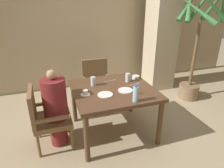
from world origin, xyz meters
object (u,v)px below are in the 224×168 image
object	(u,v)px
teacup_with_saucer	(85,93)
water_bottle	(136,94)
potted_palm	(196,48)
chair_left_side	(46,116)
chair_far_side	(97,82)
bowl_small	(136,77)
glass_tall_near	(128,78)
diner_in_left_chair	(56,108)
glass_tall_mid	(93,81)
plate_main_left	(105,95)
plate_main_right	(125,90)

from	to	relation	value
teacup_with_saucer	water_bottle	size ratio (longest dim) A/B	0.58
potted_palm	chair_left_side	bearing A→B (deg)	-168.74
chair_far_side	water_bottle	bearing A→B (deg)	-84.27
chair_left_side	water_bottle	bearing A→B (deg)	-22.30
potted_palm	teacup_with_saucer	xyz separation A→B (m)	(-2.30, -0.63, -0.29)
chair_far_side	teacup_with_saucer	size ratio (longest dim) A/B	6.89
bowl_small	glass_tall_near	distance (m)	0.20
diner_in_left_chair	chair_far_side	world-z (taller)	diner_in_left_chair
bowl_small	water_bottle	distance (m)	0.78
bowl_small	glass_tall_mid	size ratio (longest dim) A/B	0.83
chair_left_side	glass_tall_near	size ratio (longest dim) A/B	6.53
glass_tall_near	plate_main_left	bearing A→B (deg)	-144.52
teacup_with_saucer	water_bottle	distance (m)	0.68
chair_far_side	glass_tall_mid	xyz separation A→B (m)	(-0.24, -0.73, 0.33)
plate_main_right	bowl_small	world-z (taller)	bowl_small
chair_left_side	potted_palm	size ratio (longest dim) A/B	0.39
plate_main_left	glass_tall_near	size ratio (longest dim) A/B	1.54
chair_left_side	diner_in_left_chair	xyz separation A→B (m)	(0.14, 0.00, 0.10)
bowl_small	glass_tall_near	world-z (taller)	glass_tall_near
chair_left_side	plate_main_right	size ratio (longest dim) A/B	4.24
chair_left_side	glass_tall_mid	xyz separation A→B (m)	(0.72, 0.21, 0.33)
plate_main_right	water_bottle	world-z (taller)	water_bottle
bowl_small	glass_tall_mid	distance (m)	0.72
diner_in_left_chair	teacup_with_saucer	world-z (taller)	diner_in_left_chair
potted_palm	plate_main_left	xyz separation A→B (m)	(-2.04, -0.72, -0.32)
plate_main_left	bowl_small	world-z (taller)	bowl_small
plate_main_left	water_bottle	world-z (taller)	water_bottle
chair_left_side	bowl_small	size ratio (longest dim) A/B	7.82
chair_far_side	plate_main_right	xyz separation A→B (m)	(0.14, -1.06, 0.27)
teacup_with_saucer	water_bottle	bearing A→B (deg)	-34.60
plate_main_left	water_bottle	bearing A→B (deg)	-43.38
chair_left_side	potted_palm	bearing A→B (deg)	11.26
teacup_with_saucer	plate_main_right	bearing A→B (deg)	-6.00
teacup_with_saucer	glass_tall_near	size ratio (longest dim) A/B	0.95
chair_far_side	potted_palm	size ratio (longest dim) A/B	0.39
potted_palm	glass_tall_near	world-z (taller)	potted_palm
plate_main_left	glass_tall_mid	xyz separation A→B (m)	(-0.07, 0.37, 0.06)
diner_in_left_chair	chair_far_side	distance (m)	1.25
glass_tall_mid	water_bottle	bearing A→B (deg)	-59.79
diner_in_left_chair	potted_palm	size ratio (longest dim) A/B	0.49
plate_main_left	teacup_with_saucer	xyz separation A→B (m)	(-0.25, 0.10, 0.02)
diner_in_left_chair	plate_main_left	distance (m)	0.69
chair_far_side	glass_tall_mid	distance (m)	0.83
bowl_small	glass_tall_mid	world-z (taller)	glass_tall_mid
glass_tall_mid	plate_main_left	bearing A→B (deg)	-78.50
chair_far_side	glass_tall_near	world-z (taller)	chair_far_side
glass_tall_near	glass_tall_mid	size ratio (longest dim) A/B	1.00
chair_far_side	plate_main_left	distance (m)	1.14
chair_far_side	teacup_with_saucer	distance (m)	1.12
chair_left_side	diner_in_left_chair	size ratio (longest dim) A/B	0.79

